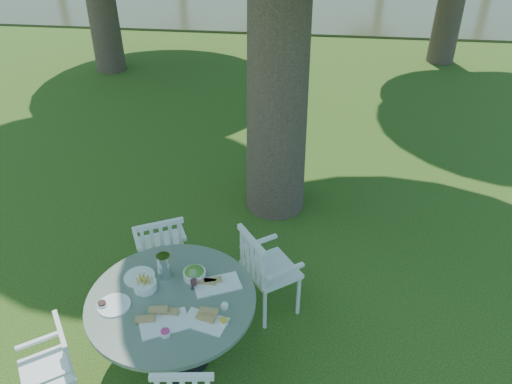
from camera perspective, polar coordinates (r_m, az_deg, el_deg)
ground at (r=5.58m, az=-0.25°, el=-8.45°), size 140.00×140.00×0.00m
table at (r=4.35m, az=-9.49°, el=-13.17°), size 1.40×1.40×0.74m
chair_ne at (r=4.73m, az=0.75°, el=-8.60°), size 0.65×0.65×0.95m
chair_nw at (r=5.10m, az=-10.74°, el=-6.12°), size 0.59×0.58×0.89m
chair_sw at (r=4.38m, az=-21.91°, el=-17.62°), size 0.55×0.56×0.81m
tableware at (r=4.29m, az=-9.98°, el=-10.51°), size 1.14×0.83×0.23m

